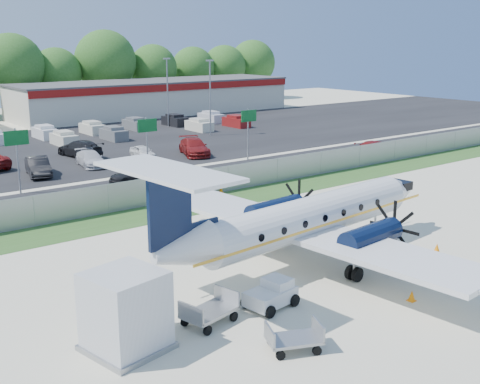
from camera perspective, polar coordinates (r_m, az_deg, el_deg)
ground at (r=33.11m, az=6.37°, el=-5.88°), size 170.00×170.00×0.00m
grass_verge at (r=42.13m, az=-4.98°, el=-1.44°), size 170.00×4.00×0.02m
access_road at (r=48.00m, az=-9.49°, el=0.36°), size 170.00×8.00×0.02m
parking_lot at (r=66.93m, az=-18.06°, el=3.75°), size 170.00×32.00×0.02m
perimeter_fence at (r=43.53m, az=-6.42°, el=0.39°), size 120.00×0.06×1.99m
building_east at (r=97.23m, az=-8.05°, el=8.91°), size 44.40×12.40×5.24m
sign_left at (r=47.86m, az=-20.40°, el=4.03°), size 1.80×0.26×5.00m
sign_mid at (r=52.09m, az=-8.78°, el=5.51°), size 1.80×0.26×5.00m
sign_right at (r=58.12m, az=0.81°, el=6.56°), size 1.80×0.26×5.00m
light_pole_ne at (r=73.57m, az=-2.86°, el=9.41°), size 0.90×0.35×9.09m
light_pole_se at (r=81.97m, az=-6.90°, el=9.82°), size 0.90×0.35×9.09m
aircraft at (r=31.17m, az=6.25°, el=-2.49°), size 20.30×19.99×6.25m
pushback_tug at (r=26.62m, az=3.05°, el=-9.61°), size 2.41×1.88×1.21m
baggage_cart_near at (r=25.10m, az=-2.92°, el=-11.20°), size 2.53×1.85×1.20m
baggage_cart_far at (r=23.21m, az=5.15°, el=-13.65°), size 2.33×1.91×1.06m
service_container at (r=23.20m, az=-10.79°, el=-11.29°), size 3.24×3.24×3.07m
cone_nose at (r=34.57m, az=18.16°, el=-5.15°), size 0.43×0.43×0.61m
cone_port_wing at (r=28.28m, az=15.97°, el=-9.46°), size 0.35×0.35×0.50m
cone_starboard_wing at (r=45.93m, az=-1.80°, el=0.22°), size 0.35×0.35×0.50m
road_car_mid at (r=50.01m, az=-9.71°, el=0.90°), size 4.84×2.40×1.35m
road_car_east at (r=62.97m, az=12.64°, el=3.48°), size 5.16×2.53×1.44m
parked_car_b at (r=54.57m, az=-18.53°, el=1.47°), size 2.68×5.15×1.62m
parked_car_c at (r=57.43m, az=-13.95°, el=2.39°), size 2.67×5.08×1.40m
parked_car_d at (r=60.13m, az=-9.18°, el=3.15°), size 1.84×3.92×1.30m
parked_car_e at (r=61.36m, az=-4.36°, el=3.51°), size 4.25×6.24×1.68m
parked_car_g at (r=62.40m, az=-14.89°, el=3.25°), size 3.16×6.06×1.68m
far_parking_rows at (r=71.61m, az=-19.42°, el=4.28°), size 56.00×10.00×1.60m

